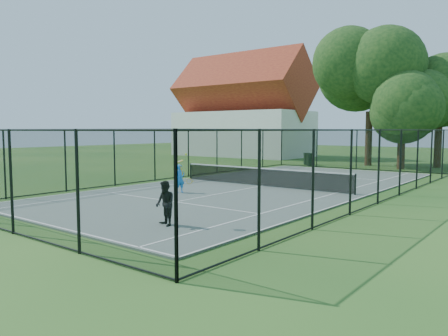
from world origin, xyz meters
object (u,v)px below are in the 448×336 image
Objects in this scene: trash_bin_left at (307,159)px; tennis_net at (262,176)px; player_blue at (180,179)px; player_black at (165,203)px; trash_bin_right at (310,159)px.

tennis_net is at bearing -71.15° from trash_bin_left.
player_blue is at bearing -111.38° from tennis_net.
player_black reaches higher than tennis_net.
trash_bin_right is 18.63m from player_blue.
player_blue is (3.34, -19.10, 0.20)m from trash_bin_left.
player_blue is (-1.70, -4.34, 0.13)m from tennis_net.
player_black is (2.85, -9.74, 0.17)m from tennis_net.
player_blue is at bearing 130.15° from player_black.
player_blue reaches higher than trash_bin_left.
trash_bin_left is at bearing 133.52° from trash_bin_right.
trash_bin_right is (-4.40, 14.09, -0.06)m from tennis_net.
tennis_net is 4.57× the size of player_black.
player_blue reaches higher than tennis_net.
tennis_net is at bearing 68.62° from player_blue.
player_black reaches higher than trash_bin_left.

